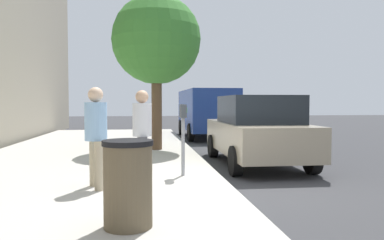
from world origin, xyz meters
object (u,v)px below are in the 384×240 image
(pedestrian_bystander, at_px, (96,129))
(parked_van_far, at_px, (206,110))
(pedestrian_at_meter, at_px, (142,127))
(trash_bin, at_px, (128,184))
(parking_meter, at_px, (183,124))
(parked_sedan_near, at_px, (257,130))
(street_tree, at_px, (156,40))

(pedestrian_bystander, xyz_separation_m, parked_van_far, (10.58, -3.67, 0.11))
(pedestrian_at_meter, height_order, trash_bin, pedestrian_at_meter)
(pedestrian_at_meter, bearing_deg, trash_bin, -100.06)
(parking_meter, distance_m, parked_sedan_near, 2.85)
(street_tree, bearing_deg, trash_bin, 175.28)
(parked_van_far, bearing_deg, pedestrian_bystander, 160.88)
(pedestrian_at_meter, xyz_separation_m, street_tree, (4.36, -0.44, 2.38))
(trash_bin, bearing_deg, parked_sedan_near, -31.82)
(parking_meter, relative_size, pedestrian_at_meter, 0.84)
(pedestrian_at_meter, height_order, pedestrian_bystander, pedestrian_bystander)
(parking_meter, distance_m, street_tree, 4.89)
(pedestrian_at_meter, height_order, parked_van_far, parked_van_far)
(street_tree, height_order, trash_bin, street_tree)
(pedestrian_bystander, height_order, parked_van_far, parked_van_far)
(parking_meter, xyz_separation_m, trash_bin, (-3.02, 0.96, -0.51))
(parking_meter, xyz_separation_m, parked_sedan_near, (1.91, -2.10, -0.27))
(parking_meter, height_order, parked_van_far, parked_van_far)
(parking_meter, xyz_separation_m, parked_van_far, (9.65, -2.10, 0.09))
(parked_van_far, relative_size, trash_bin, 5.17)
(pedestrian_bystander, bearing_deg, pedestrian_at_meter, 28.12)
(parked_sedan_near, distance_m, street_tree, 4.29)
(parking_meter, bearing_deg, street_tree, 4.82)
(parked_van_far, height_order, trash_bin, parked_van_far)
(parked_sedan_near, bearing_deg, street_tree, 46.15)
(pedestrian_at_meter, xyz_separation_m, pedestrian_bystander, (-0.84, 0.77, 0.01))
(pedestrian_at_meter, xyz_separation_m, parked_van_far, (9.73, -2.90, 0.13))
(street_tree, bearing_deg, parking_meter, -175.18)
(pedestrian_at_meter, relative_size, street_tree, 0.35)
(parked_sedan_near, bearing_deg, parking_meter, 132.37)
(pedestrian_bystander, height_order, parked_sedan_near, pedestrian_bystander)
(parking_meter, height_order, parked_sedan_near, parked_sedan_near)
(pedestrian_bystander, relative_size, parked_sedan_near, 0.38)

